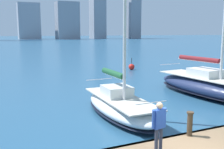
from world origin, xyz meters
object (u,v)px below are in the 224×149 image
Objects in this scene: sailboat_forest at (120,104)px; mooring_post at (190,123)px; person_blue_shirt at (159,122)px; channel_buoy at (132,67)px; sailboat_maroon at (211,86)px.

sailboat_forest reaches higher than mooring_post.
sailboat_forest is 4.91m from mooring_post.
channel_buoy is (-9.94, -20.13, -1.21)m from person_blue_shirt.
sailboat_forest is 8.54× the size of channel_buoy.
channel_buoy is at bearing -120.61° from sailboat_forest.
sailboat_forest reaches higher than channel_buoy.
channel_buoy is (-8.70, -14.71, -0.29)m from sailboat_forest.
sailboat_forest is 5.64m from person_blue_shirt.
mooring_post is 21.23m from channel_buoy.
person_blue_shirt is (1.24, 5.42, 0.93)m from sailboat_forest.
sailboat_forest is 17.09m from channel_buoy.
person_blue_shirt is at bearing 36.91° from sailboat_maroon.
sailboat_forest is 13.14× the size of mooring_post.
sailboat_maroon is at bearing 84.94° from channel_buoy.
sailboat_maroon reaches higher than person_blue_shirt.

